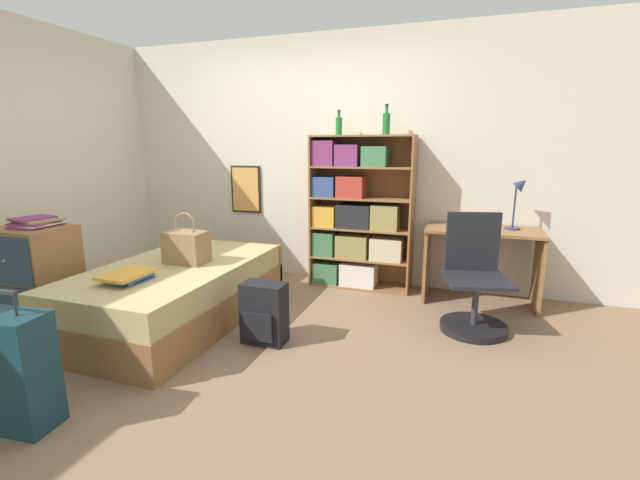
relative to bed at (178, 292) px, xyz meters
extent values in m
plane|color=#84664C|center=(0.63, -0.02, -0.24)|extent=(14.00, 14.00, 0.00)
cube|color=beige|center=(0.63, 1.60, 1.06)|extent=(10.00, 0.06, 2.60)
cube|color=black|center=(-0.16, 1.56, 0.72)|extent=(0.37, 0.02, 0.54)
cube|color=#DB994C|center=(-0.16, 1.54, 0.72)|extent=(0.33, 0.01, 0.50)
cube|color=beige|center=(-1.63, -0.02, 1.06)|extent=(0.06, 10.00, 2.60)
cube|color=olive|center=(0.00, -0.02, -0.10)|extent=(1.09, 1.93, 0.29)
cube|color=tan|center=(0.00, -0.02, 0.15)|extent=(1.06, 1.90, 0.20)
cube|color=olive|center=(0.00, 0.92, 0.00)|extent=(1.09, 0.04, 0.49)
cube|color=#93704C|center=(0.06, 0.07, 0.38)|extent=(0.34, 0.23, 0.27)
torus|color=#93704C|center=(0.06, 0.07, 0.58)|extent=(0.20, 0.02, 0.20)
cube|color=#334C84|center=(-0.03, -0.50, 0.26)|extent=(0.25, 0.29, 0.01)
cube|color=#99894C|center=(-0.04, -0.50, 0.27)|extent=(0.26, 0.29, 0.01)
cube|color=#334C84|center=(-0.03, -0.50, 0.28)|extent=(0.26, 0.27, 0.02)
cube|color=gold|center=(-0.04, -0.51, 0.30)|extent=(0.28, 0.36, 0.02)
cube|color=#143842|center=(0.04, -1.48, 0.07)|extent=(0.53, 0.27, 0.63)
cylinder|color=#2D2D33|center=(0.18, -1.47, 0.45)|extent=(0.01, 0.01, 0.12)
cube|color=olive|center=(-0.99, -0.47, 0.17)|extent=(0.56, 0.45, 0.83)
cube|color=#284256|center=(-0.99, -0.70, -0.03)|extent=(0.52, 0.01, 0.38)
sphere|color=#B2A893|center=(-0.99, -0.71, -0.03)|extent=(0.02, 0.02, 0.02)
cube|color=#284256|center=(-0.99, -0.70, 0.37)|extent=(0.52, 0.01, 0.38)
sphere|color=#B2A893|center=(-0.99, -0.71, 0.37)|extent=(0.02, 0.02, 0.02)
cube|color=#7A336B|center=(-0.98, -0.43, 0.59)|extent=(0.26, 0.33, 0.01)
cube|color=silver|center=(-0.96, -0.43, 0.61)|extent=(0.27, 0.30, 0.01)
cube|color=#7A336B|center=(-0.96, -0.45, 0.62)|extent=(0.32, 0.32, 0.02)
cube|color=#99894C|center=(-0.96, -0.42, 0.64)|extent=(0.32, 0.32, 0.02)
cube|color=#7A336B|center=(-0.98, -0.45, 0.66)|extent=(0.26, 0.30, 0.02)
cube|color=olive|center=(0.75, 1.38, 0.54)|extent=(0.02, 0.34, 1.56)
cube|color=olive|center=(1.77, 1.38, 0.54)|extent=(0.02, 0.34, 1.56)
cube|color=olive|center=(1.26, 1.54, 0.54)|extent=(1.04, 0.01, 1.56)
cube|color=olive|center=(1.26, 1.38, -0.23)|extent=(1.01, 0.34, 0.02)
cube|color=olive|center=(1.26, 1.38, 0.07)|extent=(1.01, 0.34, 0.02)
cube|color=olive|center=(1.26, 1.38, 0.38)|extent=(1.01, 0.34, 0.02)
cube|color=olive|center=(1.26, 1.38, 0.69)|extent=(1.01, 0.34, 0.02)
cube|color=olive|center=(1.26, 1.38, 1.01)|extent=(1.01, 0.34, 0.02)
cube|color=olive|center=(1.26, 1.38, 1.31)|extent=(1.01, 0.34, 0.02)
cube|color=#427A4C|center=(0.90, 1.36, -0.12)|extent=(0.27, 0.26, 0.22)
cube|color=silver|center=(1.25, 1.36, -0.11)|extent=(0.37, 0.26, 0.24)
cube|color=#427A4C|center=(0.88, 1.36, 0.20)|extent=(0.22, 0.26, 0.25)
cube|color=#99894C|center=(1.18, 1.36, 0.19)|extent=(0.33, 0.26, 0.23)
cube|color=beige|center=(1.54, 1.36, 0.19)|extent=(0.32, 0.26, 0.23)
cube|color=gold|center=(0.88, 1.36, 0.50)|extent=(0.24, 0.26, 0.21)
cube|color=#232328|center=(1.19, 1.36, 0.51)|extent=(0.35, 0.26, 0.24)
cube|color=#99894C|center=(1.51, 1.36, 0.52)|extent=(0.27, 0.26, 0.25)
cube|color=#334C84|center=(0.88, 1.36, 0.80)|extent=(0.23, 0.26, 0.20)
cube|color=#B2382D|center=(1.15, 1.36, 0.81)|extent=(0.27, 0.26, 0.21)
cube|color=#7A336B|center=(0.87, 1.36, 1.14)|extent=(0.22, 0.26, 0.25)
cube|color=#7A336B|center=(1.12, 1.36, 1.12)|extent=(0.23, 0.26, 0.21)
cube|color=#427A4C|center=(1.39, 1.36, 1.11)|extent=(0.24, 0.26, 0.20)
cylinder|color=#1E6B2D|center=(1.00, 1.40, 1.41)|extent=(0.07, 0.07, 0.17)
cylinder|color=#1E6B2D|center=(1.00, 1.40, 1.52)|extent=(0.03, 0.03, 0.05)
cylinder|color=#232328|center=(1.00, 1.40, 1.56)|extent=(0.03, 0.03, 0.02)
cylinder|color=#1E6B2D|center=(1.48, 1.39, 1.42)|extent=(0.07, 0.07, 0.20)
cylinder|color=#1E6B2D|center=(1.48, 1.39, 1.56)|extent=(0.03, 0.03, 0.06)
cylinder|color=#232328|center=(1.48, 1.39, 1.60)|extent=(0.03, 0.03, 0.02)
cube|color=olive|center=(2.44, 1.28, 0.46)|extent=(1.03, 0.53, 0.02)
cube|color=olive|center=(1.95, 1.28, 0.10)|extent=(0.03, 0.49, 0.69)
cube|color=olive|center=(2.93, 1.28, 0.10)|extent=(0.03, 0.49, 0.69)
cylinder|color=navy|center=(2.69, 1.35, 0.48)|extent=(0.13, 0.13, 0.02)
cylinder|color=navy|center=(2.69, 1.35, 0.67)|extent=(0.02, 0.02, 0.38)
cone|color=navy|center=(2.73, 1.35, 0.88)|extent=(0.15, 0.11, 0.15)
cylinder|color=black|center=(2.39, 0.57, -0.21)|extent=(0.52, 0.52, 0.06)
cylinder|color=#333338|center=(2.39, 0.57, -0.04)|extent=(0.05, 0.05, 0.42)
cube|color=black|center=(2.39, 0.57, 0.19)|extent=(0.57, 0.57, 0.03)
cube|color=black|center=(2.34, 0.78, 0.45)|extent=(0.43, 0.14, 0.49)
cube|color=black|center=(0.89, -0.16, -0.01)|extent=(0.33, 0.19, 0.47)
cube|color=black|center=(0.89, -0.26, -0.08)|extent=(0.23, 0.03, 0.21)
camera|label=1|loc=(2.26, -2.88, 1.22)|focal=24.00mm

